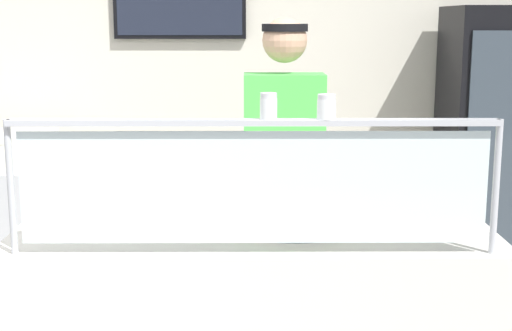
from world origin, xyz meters
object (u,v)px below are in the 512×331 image
object	(u,v)px
parmesan_shaker	(269,108)
pepper_flake_shaker	(326,108)
pizza_box_stack	(22,150)
pizza_tray	(292,221)
worker_figure	(285,177)
drink_fridge	(496,150)
pizza_server	(293,217)

from	to	relation	value
parmesan_shaker	pepper_flake_shaker	bearing A→B (deg)	-0.00
parmesan_shaker	pepper_flake_shaker	size ratio (longest dim) A/B	1.06
pizza_box_stack	parmesan_shaker	bearing A→B (deg)	-55.37
pizza_box_stack	pepper_flake_shaker	bearing A→B (deg)	-52.10
parmesan_shaker	pizza_box_stack	size ratio (longest dim) A/B	0.19
pizza_tray	pepper_flake_shaker	bearing A→B (deg)	-75.43
worker_figure	parmesan_shaker	bearing A→B (deg)	-95.78
pepper_flake_shaker	worker_figure	distance (m)	1.11
pizza_tray	worker_figure	size ratio (longest dim) A/B	0.28
worker_figure	pepper_flake_shaker	bearing A→B (deg)	-84.83
parmesan_shaker	pepper_flake_shaker	distance (m)	0.19
pizza_tray	drink_fridge	world-z (taller)	drink_fridge
pizza_tray	parmesan_shaker	size ratio (longest dim) A/B	5.45
pizza_tray	pizza_box_stack	bearing A→B (deg)	131.31
worker_figure	drink_fridge	world-z (taller)	drink_fridge
drink_fridge	worker_figure	bearing A→B (deg)	-139.07
parmesan_shaker	worker_figure	distance (m)	1.11
parmesan_shaker	worker_figure	size ratio (longest dim) A/B	0.05
drink_fridge	pizza_box_stack	world-z (taller)	drink_fridge
pizza_server	worker_figure	world-z (taller)	worker_figure
drink_fridge	pizza_box_stack	size ratio (longest dim) A/B	3.98
pizza_box_stack	worker_figure	bearing A→B (deg)	-36.32
parmesan_shaker	worker_figure	world-z (taller)	worker_figure
drink_fridge	pizza_box_stack	bearing A→B (deg)	-179.18
pepper_flake_shaker	worker_figure	xyz separation A→B (m)	(-0.09, 1.01, -0.45)
pizza_tray	pizza_server	distance (m)	0.03
pepper_flake_shaker	drink_fridge	bearing A→B (deg)	59.27
pizza_tray	worker_figure	world-z (taller)	worker_figure
pizza_server	pizza_box_stack	world-z (taller)	pizza_box_stack
pizza_tray	drink_fridge	bearing A→B (deg)	52.91
parmesan_shaker	drink_fridge	xyz separation A→B (m)	(1.53, 2.25, -0.54)
pizza_tray	pizza_server	xyz separation A→B (m)	(0.01, -0.02, 0.02)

